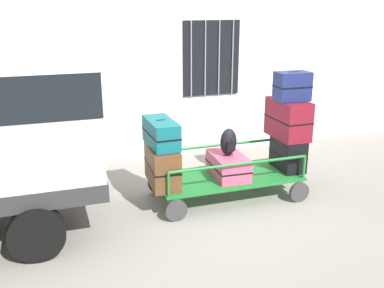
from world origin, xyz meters
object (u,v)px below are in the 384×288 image
at_px(luggage_cart, 227,179).
at_px(suitcase_left_bottom, 162,165).
at_px(suitcase_center_bottom, 288,154).
at_px(suitcase_midleft_bottom, 228,166).
at_px(backpack, 229,142).
at_px(suitcase_left_middle, 161,133).
at_px(suitcase_center_middle, 288,119).
at_px(suitcase_center_top, 292,86).

relative_size(luggage_cart, suitcase_left_bottom, 2.57).
bearing_deg(suitcase_left_bottom, suitcase_center_bottom, -1.10).
height_order(luggage_cart, suitcase_midleft_bottom, suitcase_midleft_bottom).
distance_m(suitcase_center_bottom, backpack, 1.15).
bearing_deg(suitcase_center_bottom, luggage_cart, 178.05).
distance_m(suitcase_left_bottom, suitcase_midleft_bottom, 1.10).
bearing_deg(suitcase_left_middle, suitcase_center_middle, -0.24).
bearing_deg(suitcase_left_bottom, suitcase_left_middle, 90.00).
xyz_separation_m(suitcase_midleft_bottom, backpack, (-0.01, -0.02, 0.40)).
distance_m(luggage_cart, suitcase_left_middle, 1.40).
height_order(suitcase_midleft_bottom, suitcase_center_bottom, suitcase_center_bottom).
relative_size(suitcase_left_bottom, backpack, 2.13).
relative_size(luggage_cart, suitcase_midleft_bottom, 2.81).
bearing_deg(suitcase_left_bottom, suitcase_center_middle, 0.68).
relative_size(luggage_cart, backpack, 5.47).
xyz_separation_m(luggage_cart, suitcase_left_middle, (-1.09, 0.04, 0.87)).
height_order(suitcase_left_bottom, suitcase_center_middle, suitcase_center_middle).
xyz_separation_m(suitcase_left_middle, suitcase_midleft_bottom, (1.09, -0.07, -0.63)).
height_order(suitcase_center_bottom, suitcase_center_middle, suitcase_center_middle).
xyz_separation_m(suitcase_left_bottom, suitcase_left_middle, (0.00, 0.03, 0.51)).
bearing_deg(suitcase_midleft_bottom, suitcase_center_middle, 3.25).
xyz_separation_m(suitcase_center_middle, backpack, (-1.10, -0.08, -0.27)).
xyz_separation_m(suitcase_left_middle, suitcase_center_top, (2.18, -0.07, 0.60)).
bearing_deg(backpack, luggage_cart, 77.50).
height_order(suitcase_center_middle, backpack, suitcase_center_middle).
distance_m(suitcase_left_bottom, suitcase_center_bottom, 2.18).
height_order(suitcase_center_bottom, suitcase_center_top, suitcase_center_top).
xyz_separation_m(luggage_cart, suitcase_center_bottom, (1.09, -0.04, 0.32)).
distance_m(luggage_cart, backpack, 0.65).
distance_m(suitcase_left_bottom, suitcase_center_top, 2.45).
bearing_deg(suitcase_center_bottom, suitcase_left_bottom, 178.90).
distance_m(suitcase_left_middle, suitcase_center_middle, 2.18).
bearing_deg(suitcase_left_bottom, suitcase_midleft_bottom, -1.90).
relative_size(suitcase_center_middle, backpack, 1.88).
xyz_separation_m(suitcase_midleft_bottom, suitcase_center_middle, (1.09, 0.06, 0.68)).
height_order(luggage_cart, backpack, backpack).
relative_size(suitcase_center_top, backpack, 1.26).
bearing_deg(suitcase_center_middle, suitcase_center_bottom, -90.00).
height_order(suitcase_center_top, backpack, suitcase_center_top).
xyz_separation_m(luggage_cart, backpack, (-0.01, -0.05, 0.64)).
xyz_separation_m(suitcase_left_bottom, suitcase_center_middle, (2.18, 0.03, 0.55)).
bearing_deg(suitcase_left_middle, luggage_cart, -2.09).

